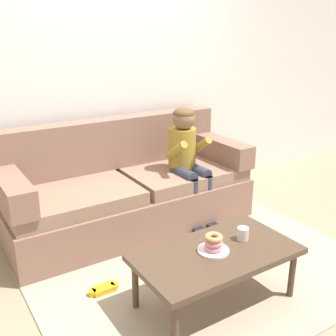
{
  "coord_description": "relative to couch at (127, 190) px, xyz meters",
  "views": [
    {
      "loc": [
        -1.68,
        -2.3,
        1.77
      ],
      "look_at": [
        0.07,
        0.45,
        0.65
      ],
      "focal_mm": 43.16,
      "sensor_mm": 36.0,
      "label": 1
    }
  ],
  "objects": [
    {
      "name": "donut_third",
      "position": [
        -0.06,
        -1.36,
        0.15
      ],
      "size": [
        0.15,
        0.15,
        0.04
      ],
      "primitive_type": "torus",
      "rotation": [
        0.0,
        0.0,
        2.86
      ],
      "color": "tan",
      "rests_on": "donut_second"
    },
    {
      "name": "donut_second",
      "position": [
        -0.06,
        -1.36,
        0.12
      ],
      "size": [
        0.17,
        0.17,
        0.04
      ],
      "primitive_type": "torus",
      "rotation": [
        0.0,
        0.0,
        0.99
      ],
      "color": "pink",
      "rests_on": "donut"
    },
    {
      "name": "area_rug",
      "position": [
        0.13,
        -1.1,
        -0.34
      ],
      "size": [
        2.52,
        1.71,
        0.01
      ],
      "primitive_type": "cube",
      "color": "tan",
      "rests_on": "ground"
    },
    {
      "name": "mug",
      "position": [
        0.21,
        -1.34,
        0.09
      ],
      "size": [
        0.08,
        0.08,
        0.09
      ],
      "primitive_type": "cylinder",
      "color": "silver",
      "rests_on": "coffee_table"
    },
    {
      "name": "couch",
      "position": [
        0.0,
        0.0,
        0.0
      ],
      "size": [
        2.25,
        0.9,
        0.98
      ],
      "color": "#846051",
      "rests_on": "ground"
    },
    {
      "name": "toy_controller",
      "position": [
        -0.64,
        -0.86,
        -0.32
      ],
      "size": [
        0.23,
        0.09,
        0.05
      ],
      "rotation": [
        0.0,
        0.0,
        0.49
      ],
      "color": "gold",
      "rests_on": "ground"
    },
    {
      "name": "ground",
      "position": [
        0.13,
        -0.85,
        -0.35
      ],
      "size": [
        10.0,
        10.0,
        0.0
      ],
      "primitive_type": "plane",
      "color": "#9E896B"
    },
    {
      "name": "plate",
      "position": [
        -0.06,
        -1.36,
        0.06
      ],
      "size": [
        0.21,
        0.21,
        0.01
      ],
      "primitive_type": "cylinder",
      "color": "white",
      "rests_on": "coffee_table"
    },
    {
      "name": "donut",
      "position": [
        -0.06,
        -1.36,
        0.08
      ],
      "size": [
        0.17,
        0.17,
        0.04
      ],
      "primitive_type": "torus",
      "rotation": [
        0.0,
        0.0,
        2.13
      ],
      "color": "pink",
      "rests_on": "plate"
    },
    {
      "name": "coffee_table",
      "position": [
        -0.04,
        -1.36,
        0.01
      ],
      "size": [
        1.08,
        0.59,
        0.4
      ],
      "color": "#4C3828",
      "rests_on": "ground"
    },
    {
      "name": "person_child",
      "position": [
        0.53,
        -0.21,
        0.32
      ],
      "size": [
        0.34,
        0.58,
        1.1
      ],
      "color": "olive",
      "rests_on": "ground"
    },
    {
      "name": "wall_back",
      "position": [
        0.13,
        0.55,
        1.05
      ],
      "size": [
        8.0,
        0.1,
        2.8
      ],
      "primitive_type": "cube",
      "color": "silver",
      "rests_on": "ground"
    }
  ]
}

